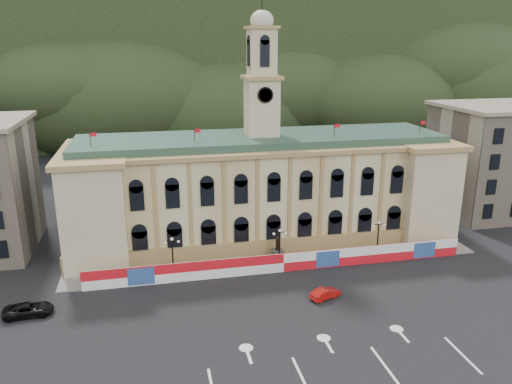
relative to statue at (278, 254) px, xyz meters
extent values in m
plane|color=black|center=(0.00, -18.00, -1.19)|extent=(260.00, 260.00, 0.00)
cube|color=black|center=(0.00, 112.00, 20.81)|extent=(230.00, 70.00, 44.00)
cube|color=#595651|center=(35.00, 92.00, 28.81)|extent=(22.00, 8.00, 14.00)
cube|color=#595651|center=(-48.00, 90.00, 24.81)|extent=(16.00, 7.00, 10.00)
cube|color=beige|center=(0.00, 10.00, 5.81)|extent=(55.00, 15.00, 14.00)
cube|color=#A2854F|center=(0.00, 2.20, 0.01)|extent=(56.00, 0.80, 2.40)
cube|color=#A2854F|center=(0.00, 10.00, 13.11)|extent=(56.20, 16.20, 0.60)
cube|color=#2E4E3E|center=(0.00, 10.00, 13.81)|extent=(53.00, 13.00, 1.20)
cube|color=beige|center=(-23.50, 9.00, 5.81)|extent=(8.00, 17.00, 14.00)
cube|color=beige|center=(23.50, 9.00, 5.81)|extent=(8.00, 17.00, 14.00)
cube|color=beige|center=(0.00, 10.00, 18.41)|extent=(4.40, 4.40, 8.00)
cube|color=#A2854F|center=(0.00, 10.00, 22.61)|extent=(5.20, 5.20, 0.50)
cube|color=beige|center=(0.00, 10.00, 25.91)|extent=(3.60, 3.60, 6.50)
cube|color=#A2854F|center=(0.00, 10.00, 29.31)|extent=(4.20, 4.20, 0.40)
cylinder|color=black|center=(0.00, 7.70, 20.41)|extent=(2.20, 0.20, 2.20)
ellipsoid|color=beige|center=(0.00, 10.00, 30.21)|extent=(3.20, 3.20, 2.72)
cube|color=tan|center=(43.00, 13.00, 7.81)|extent=(20.00, 16.00, 18.00)
cube|color=gray|center=(43.00, 13.00, 17.11)|extent=(21.00, 17.00, 0.60)
cube|color=red|center=(0.00, -3.00, 0.06)|extent=(50.00, 0.25, 2.50)
cube|color=#2D4F96|center=(-18.00, -3.14, 0.06)|extent=(3.20, 0.05, 2.20)
cube|color=#2D4F96|center=(6.00, -3.14, 0.06)|extent=(3.20, 0.05, 2.20)
cube|color=#2D4F96|center=(20.00, -3.14, 0.06)|extent=(3.20, 0.05, 2.20)
cube|color=slate|center=(0.00, -0.25, -1.11)|extent=(56.00, 5.50, 0.16)
cube|color=#595651|center=(0.00, 0.00, -0.29)|extent=(1.40, 1.40, 1.80)
cylinder|color=black|center=(0.00, 0.00, 1.41)|extent=(0.60, 0.60, 1.60)
sphere|color=black|center=(0.00, 0.00, 2.31)|extent=(0.44, 0.44, 0.44)
cylinder|color=black|center=(-14.00, -1.00, -1.04)|extent=(0.44, 0.44, 0.30)
cylinder|color=black|center=(-14.00, -1.00, 1.21)|extent=(0.18, 0.18, 4.80)
cube|color=black|center=(-14.00, -1.00, 3.51)|extent=(1.60, 0.08, 0.08)
sphere|color=silver|center=(-14.80, -1.00, 3.36)|extent=(0.36, 0.36, 0.36)
sphere|color=silver|center=(-13.20, -1.00, 3.36)|extent=(0.36, 0.36, 0.36)
sphere|color=silver|center=(-14.00, -1.00, 3.76)|extent=(0.40, 0.40, 0.40)
cylinder|color=black|center=(0.00, -1.00, -1.04)|extent=(0.44, 0.44, 0.30)
cylinder|color=black|center=(0.00, -1.00, 1.21)|extent=(0.18, 0.18, 4.80)
cube|color=black|center=(0.00, -1.00, 3.51)|extent=(1.60, 0.08, 0.08)
sphere|color=silver|center=(-0.80, -1.00, 3.36)|extent=(0.36, 0.36, 0.36)
sphere|color=silver|center=(0.80, -1.00, 3.36)|extent=(0.36, 0.36, 0.36)
sphere|color=silver|center=(0.00, -1.00, 3.76)|extent=(0.40, 0.40, 0.40)
cylinder|color=black|center=(14.00, -1.00, -1.04)|extent=(0.44, 0.44, 0.30)
cylinder|color=black|center=(14.00, -1.00, 1.21)|extent=(0.18, 0.18, 4.80)
cube|color=black|center=(14.00, -1.00, 3.51)|extent=(1.60, 0.08, 0.08)
sphere|color=silver|center=(13.20, -1.00, 3.36)|extent=(0.36, 0.36, 0.36)
sphere|color=silver|center=(14.80, -1.00, 3.36)|extent=(0.36, 0.36, 0.36)
sphere|color=silver|center=(14.00, -1.00, 3.76)|extent=(0.40, 0.40, 0.40)
imported|color=#AE0F0C|center=(2.90, -10.83, -0.56)|extent=(3.86, 4.68, 1.25)
imported|color=black|center=(-30.00, -7.59, -0.47)|extent=(3.09, 5.51, 1.44)
camera|label=1|loc=(-15.97, -59.91, 27.51)|focal=35.00mm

